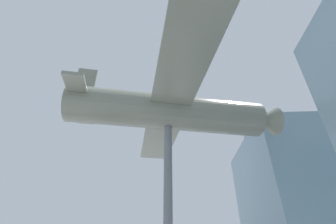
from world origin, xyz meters
TOP-DOWN VIEW (x-y plane):
  - support_pylon_central at (0.00, 0.00)m, footprint 0.43×0.43m
  - suspended_airplane at (-0.06, 0.29)m, footprint 15.21×12.91m

SIDE VIEW (x-z plane):
  - support_pylon_central at x=0.00m, z-range 0.00..7.62m
  - suspended_airplane at x=-0.06m, z-range 6.89..10.45m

